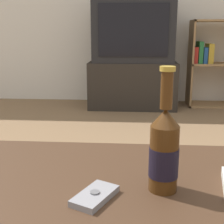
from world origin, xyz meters
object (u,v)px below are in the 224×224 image
at_px(beer_bottle, 164,150).
at_px(cell_phone, 95,196).
at_px(television, 133,30).
at_px(tv_stand, 132,84).
at_px(bookshelf, 211,61).

height_order(beer_bottle, cell_phone, beer_bottle).
distance_m(television, beer_bottle, 2.68).
bearing_deg(beer_bottle, cell_phone, -160.44).
bearing_deg(tv_stand, television, -90.00).
xyz_separation_m(tv_stand, television, (0.00, -0.00, 0.56)).
distance_m(beer_bottle, cell_phone, 0.18).
relative_size(television, bookshelf, 0.90).
distance_m(bookshelf, beer_bottle, 2.88).
distance_m(tv_stand, cell_phone, 2.73).
xyz_separation_m(television, bookshelf, (0.83, 0.11, -0.32)).
bearing_deg(cell_phone, television, 114.38).
xyz_separation_m(television, beer_bottle, (0.08, -2.66, -0.27)).
distance_m(tv_stand, bookshelf, 0.87).
bearing_deg(cell_phone, beer_bottle, 45.24).
height_order(bookshelf, beer_bottle, bookshelf).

